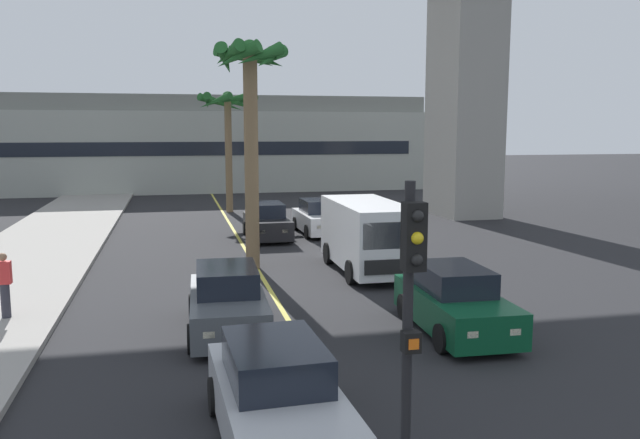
% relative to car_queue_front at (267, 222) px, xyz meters
% --- Properties ---
extents(lane_stripe_center, '(0.14, 56.00, 0.01)m').
position_rel_car_queue_front_xyz_m(lane_stripe_center, '(-1.22, -5.75, -0.72)').
color(lane_stripe_center, '#DBCC4C').
rests_on(lane_stripe_center, ground).
extents(pier_building_backdrop, '(34.22, 8.04, 7.27)m').
position_rel_car_queue_front_xyz_m(pier_building_backdrop, '(-1.22, 24.26, 2.86)').
color(pier_building_backdrop, '#ADB2A8').
rests_on(pier_building_backdrop, ground).
extents(car_queue_front, '(1.86, 4.11, 1.56)m').
position_rel_car_queue_front_xyz_m(car_queue_front, '(0.00, 0.00, 0.00)').
color(car_queue_front, black).
rests_on(car_queue_front, ground).
extents(car_queue_second, '(1.89, 4.13, 1.56)m').
position_rel_car_queue_front_xyz_m(car_queue_second, '(2.50, 0.78, 0.00)').
color(car_queue_second, white).
rests_on(car_queue_second, ground).
extents(car_queue_third, '(1.95, 4.16, 1.56)m').
position_rel_car_queue_front_xyz_m(car_queue_third, '(2.44, -13.97, 0.00)').
color(car_queue_third, '#0C4728').
rests_on(car_queue_third, ground).
extents(car_queue_fourth, '(1.95, 4.16, 1.56)m').
position_rel_car_queue_front_xyz_m(car_queue_fourth, '(-2.78, -12.79, 0.00)').
color(car_queue_fourth, '#4C5156').
rests_on(car_queue_fourth, ground).
extents(car_queue_fifth, '(1.95, 4.16, 1.56)m').
position_rel_car_queue_front_xyz_m(car_queue_fifth, '(-2.50, -18.39, 0.00)').
color(car_queue_fifth, '#B7BABF').
rests_on(car_queue_fifth, ground).
extents(delivery_van, '(2.20, 5.27, 2.36)m').
position_rel_car_queue_front_xyz_m(delivery_van, '(2.32, -7.35, 0.57)').
color(delivery_van, white).
rests_on(delivery_van, ground).
extents(traffic_light_median_near, '(0.24, 0.37, 4.20)m').
position_rel_car_queue_front_xyz_m(traffic_light_median_near, '(-1.38, -20.98, 1.99)').
color(traffic_light_median_near, black).
rests_on(traffic_light_median_near, ground).
extents(palm_tree_near_median, '(2.61, 2.65, 7.69)m').
position_rel_car_queue_front_xyz_m(palm_tree_near_median, '(-1.34, -5.87, 5.18)').
color(palm_tree_near_median, brown).
rests_on(palm_tree_near_median, ground).
extents(palm_tree_mid_median, '(3.50, 3.53, 6.88)m').
position_rel_car_queue_front_xyz_m(palm_tree_mid_median, '(-0.81, 9.52, 4.92)').
color(palm_tree_mid_median, brown).
rests_on(palm_tree_mid_median, ground).
extents(pedestrian_far_along, '(0.34, 0.22, 1.62)m').
position_rel_car_queue_front_xyz_m(pedestrian_far_along, '(-8.06, -10.87, 0.28)').
color(pedestrian_far_along, '#2D2D38').
rests_on(pedestrian_far_along, sidewalk_left).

